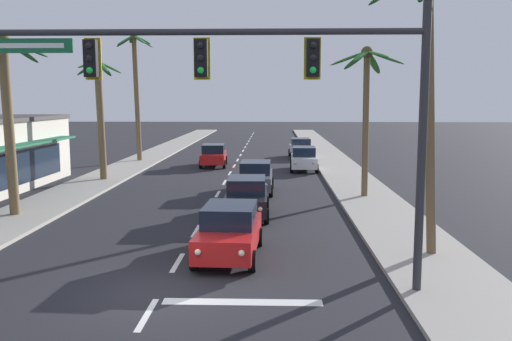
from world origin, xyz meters
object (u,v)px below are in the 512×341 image
Objects in this scene: sedan_parked_mid_kerb at (301,148)px; palm_right_nearest at (429,32)px; palm_left_farthest at (136,79)px; traffic_signal_mast at (275,84)px; sedan_oncoming_far at (214,155)px; palm_right_second at (366,89)px; sedan_fifth_in_queue at (255,177)px; sedan_lead_at_stop_bar at (229,231)px; palm_left_second at (6,97)px; sedan_parked_nearest_kerb at (304,158)px; palm_left_third at (100,102)px; sedan_third_in_queue at (247,197)px.

sedan_parked_mid_kerb is 30.87m from palm_right_nearest.
palm_left_farthest reaches higher than palm_right_nearest.
traffic_signal_mast is at bearing -93.99° from sedan_parked_mid_kerb.
sedan_oncoming_far is at bearing 111.27° from palm_right_nearest.
palm_right_second is at bearing 71.75° from traffic_signal_mast.
traffic_signal_mast is at bearing -143.72° from palm_right_nearest.
sedan_fifth_in_queue is at bearing -100.53° from sedan_parked_mid_kerb.
sedan_parked_mid_kerb is (6.89, 6.42, 0.00)m from sedan_oncoming_far.
sedan_lead_at_stop_bar is 30.53m from sedan_parked_mid_kerb.
sedan_parked_mid_kerb is at bearing 86.01° from traffic_signal_mast.
palm_right_nearest is at bearing -64.94° from sedan_fifth_in_queue.
sedan_parked_nearest_kerb is at bearing 50.27° from palm_left_second.
sedan_fifth_in_queue is (0.44, 12.32, 0.00)m from sedan_lead_at_stop_bar.
palm_left_third reaches higher than sedan_parked_mid_kerb.
sedan_oncoming_far is at bearing 51.70° from palm_left_third.
palm_left_second is at bearing -129.73° from sedan_parked_nearest_kerb.
palm_left_farthest reaches higher than sedan_parked_nearest_kerb.
palm_right_nearest is at bearing -45.62° from sedan_third_in_queue.
palm_right_nearest is (2.35, -30.14, 6.22)m from sedan_parked_mid_kerb.
sedan_parked_mid_kerb is 0.59× the size of palm_right_second.
palm_right_second is at bearing -19.95° from palm_left_third.
sedan_parked_mid_kerb is at bearing 47.44° from palm_left_third.
sedan_parked_nearest_kerb is 0.58× the size of palm_left_second.
traffic_signal_mast is 31.95m from palm_left_farthest.
palm_left_second is at bearing -162.45° from palm_right_second.
palm_left_second reaches higher than sedan_third_in_queue.
sedan_parked_mid_kerb is at bearing 94.46° from palm_right_nearest.
sedan_parked_nearest_kerb is 22.57m from palm_right_nearest.
sedan_fifth_in_queue is at bearing -21.73° from palm_left_third.
palm_left_second is (-13.55, -24.66, 4.27)m from sedan_parked_mid_kerb.
sedan_fifth_in_queue and sedan_parked_mid_kerb have the same top height.
palm_left_third is (-6.09, -7.72, 3.99)m from sedan_oncoming_far.
palm_left_farthest reaches higher than sedan_third_in_queue.
palm_left_second is 10.55m from palm_left_third.
palm_right_second reaches higher than sedan_fifth_in_queue.
palm_left_third is (0.57, 10.53, -0.28)m from palm_left_second.
sedan_third_in_queue is 18.03m from sedan_oncoming_far.
palm_right_second is at bearing 90.54° from palm_right_nearest.
palm_left_third is (-12.78, -5.54, 3.99)m from sedan_parked_nearest_kerb.
sedan_lead_at_stop_bar and sedan_third_in_queue have the same top height.
palm_left_second reaches higher than sedan_fifth_in_queue.
sedan_third_in_queue is 8.68m from palm_right_second.
sedan_parked_mid_kerb is at bearing 42.98° from sedan_oncoming_far.
traffic_signal_mast is at bearing -108.25° from palm_right_second.
palm_left_farthest is at bearing -164.85° from sedan_parked_mid_kerb.
palm_right_nearest is at bearing 36.28° from traffic_signal_mast.
sedan_third_in_queue is 0.99× the size of sedan_oncoming_far.
palm_right_nearest is (5.88, -6.01, 6.22)m from sedan_third_in_queue.
sedan_lead_at_stop_bar is 1.01× the size of sedan_third_in_queue.
traffic_signal_mast is 25.49m from sedan_parked_nearest_kerb.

